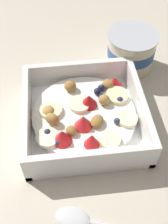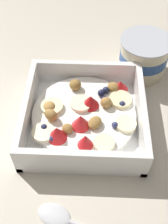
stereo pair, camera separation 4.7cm
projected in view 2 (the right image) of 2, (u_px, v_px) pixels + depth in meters
ground_plane at (95, 115)px, 0.50m from camera, size 2.40×2.40×0.00m
fruit_bowl at (84, 116)px, 0.48m from camera, size 0.20×0.20×0.06m
spoon at (72, 221)px, 0.38m from camera, size 0.08×0.17×0.01m
yogurt_cup at (144, 56)px, 0.55m from camera, size 0.10×0.10×0.07m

